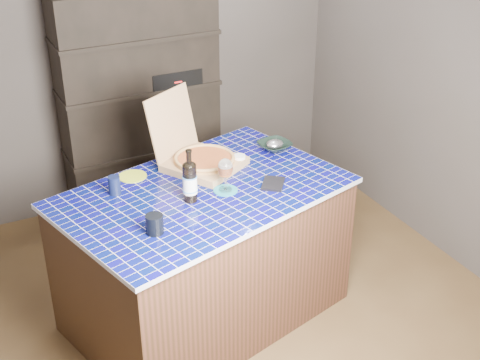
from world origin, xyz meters
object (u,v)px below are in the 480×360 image
dvd_case (273,184)px  wine_glass (225,169)px  pizza_box (201,157)px  bowl (275,146)px  mead_bottle (190,181)px  kitchen_island (205,254)px

dvd_case → wine_glass: bearing=-154.2°
pizza_box → bowl: 0.54m
pizza_box → mead_bottle: (-0.23, -0.37, 0.06)m
bowl → dvd_case: bearing=-120.3°
wine_glass → bowl: (0.54, 0.37, -0.12)m
kitchen_island → mead_bottle: bearing=-160.0°
wine_glass → mead_bottle: bearing=-176.9°
wine_glass → bowl: bearing=34.2°
kitchen_island → bowl: 0.87m
mead_bottle → wine_glass: (0.23, 0.01, 0.02)m
mead_bottle → pizza_box: bearing=58.1°
kitchen_island → bowl: bearing=9.5°
kitchen_island → pizza_box: (0.12, 0.29, 0.52)m
mead_bottle → bowl: mead_bottle is taller
mead_bottle → kitchen_island: bearing=35.1°
kitchen_island → dvd_case: bearing=-32.2°
mead_bottle → bowl: size_ratio=1.53×
wine_glass → dvd_case: wine_glass is taller
dvd_case → kitchen_island: bearing=-159.7°
wine_glass → dvd_case: (0.29, -0.06, -0.14)m
mead_bottle → bowl: (0.77, 0.38, -0.10)m
pizza_box → dvd_case: 0.51m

